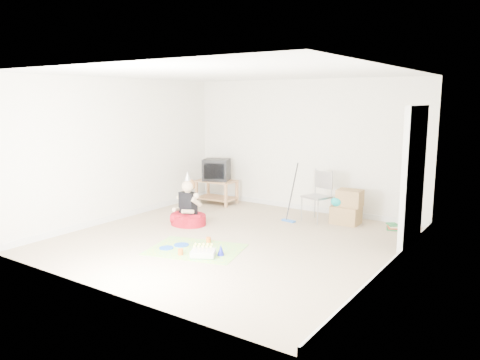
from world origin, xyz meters
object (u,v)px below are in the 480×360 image
Objects in this scene: folding_chair at (317,197)px; cardboard_boxes at (347,207)px; tv_stand at (217,190)px; seated_woman at (188,213)px; crt_tv at (216,170)px; birthday_cake at (203,254)px.

cardboard_boxes is at bearing 15.09° from folding_chair.
seated_woman is at bearing -69.65° from tv_stand.
tv_stand is at bearing 179.64° from cardboard_boxes.
seated_woman is at bearing -92.08° from crt_tv.
birthday_cake is at bearing -109.52° from cardboard_boxes.
birthday_cake is (1.92, -2.88, -0.69)m from crt_tv.
crt_tv is at bearing 176.16° from folding_chair.
folding_chair is 2.35m from seated_woman.
crt_tv is at bearing 179.64° from cardboard_boxes.
crt_tv reaches higher than cardboard_boxes.
folding_chair is at bearing -164.91° from cardboard_boxes.
crt_tv is 0.56× the size of folding_chair.
cardboard_boxes is (2.94, -0.02, 0.00)m from tv_stand.
seated_woman reaches higher than tv_stand.
crt_tv is 0.55× the size of seated_woman.
cardboard_boxes is at bearing -0.36° from tv_stand.
folding_chair is at bearing -3.84° from tv_stand.
tv_stand is at bearing 176.16° from folding_chair.
folding_chair is at bearing -26.27° from crt_tv.
cardboard_boxes is at bearing 35.31° from seated_woman.
crt_tv is at bearing 123.77° from birthday_cake.
tv_stand is 2.94m from cardboard_boxes.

